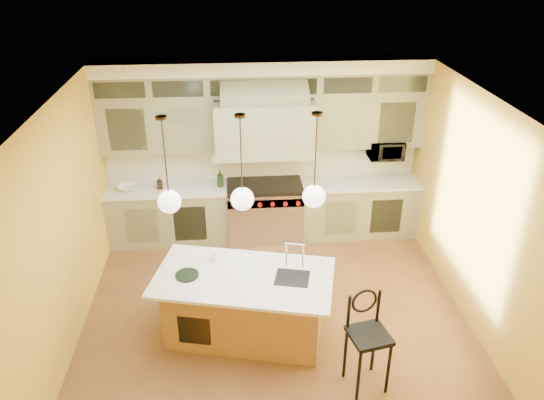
{
  "coord_description": "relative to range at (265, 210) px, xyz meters",
  "views": [
    {
      "loc": [
        -0.48,
        -5.48,
        4.57
      ],
      "look_at": [
        0.0,
        0.7,
        1.41
      ],
      "focal_mm": 35.0,
      "sensor_mm": 36.0,
      "label": 1
    }
  ],
  "objects": [
    {
      "name": "wall_left",
      "position": [
        -2.5,
        -2.14,
        0.96
      ],
      "size": [
        0.0,
        5.0,
        5.0
      ],
      "primitive_type": "plane",
      "rotation": [
        1.57,
        0.0,
        1.57
      ],
      "color": "gold",
      "rests_on": "ground"
    },
    {
      "name": "counter_stool",
      "position": [
        0.89,
        -3.3,
        0.19
      ],
      "size": [
        0.49,
        0.49,
        1.18
      ],
      "rotation": [
        0.0,
        0.0,
        0.22
      ],
      "color": "black",
      "rests_on": "floor"
    },
    {
      "name": "wall_right",
      "position": [
        2.5,
        -2.14,
        0.96
      ],
      "size": [
        0.0,
        5.0,
        5.0
      ],
      "primitive_type": "plane",
      "rotation": [
        1.57,
        0.0,
        -1.57
      ],
      "color": "gold",
      "rests_on": "ground"
    },
    {
      "name": "pendant_center",
      "position": [
        -0.4,
        -2.39,
        1.46
      ],
      "size": [
        0.26,
        0.26,
        1.11
      ],
      "color": "#2D2319",
      "rests_on": "ceiling"
    },
    {
      "name": "back_cabinetry",
      "position": [
        0.0,
        0.09,
        0.94
      ],
      "size": [
        5.0,
        0.77,
        2.9
      ],
      "color": "gray",
      "rests_on": "floor"
    },
    {
      "name": "kitchen_island",
      "position": [
        -0.4,
        -2.4,
        -0.01
      ],
      "size": [
        2.31,
        1.59,
        1.35
      ],
      "rotation": [
        0.0,
        0.0,
        -0.23
      ],
      "color": "olive",
      "rests_on": "floor"
    },
    {
      "name": "microwave",
      "position": [
        1.95,
        0.11,
        0.96
      ],
      "size": [
        0.54,
        0.37,
        0.3
      ],
      "primitive_type": "imported",
      "color": "black",
      "rests_on": "back_cabinetry"
    },
    {
      "name": "range",
      "position": [
        0.0,
        0.0,
        0.0
      ],
      "size": [
        1.2,
        0.74,
        0.96
      ],
      "color": "silver",
      "rests_on": "floor"
    },
    {
      "name": "wall_front",
      "position": [
        0.0,
        -4.64,
        0.96
      ],
      "size": [
        5.0,
        0.0,
        5.0
      ],
      "primitive_type": "plane",
      "rotation": [
        -1.57,
        0.0,
        0.0
      ],
      "color": "gold",
      "rests_on": "ground"
    },
    {
      "name": "floor",
      "position": [
        0.0,
        -2.14,
        -0.49
      ],
      "size": [
        5.0,
        5.0,
        0.0
      ],
      "primitive_type": "plane",
      "color": "brown",
      "rests_on": "ground"
    },
    {
      "name": "pendant_right",
      "position": [
        0.4,
        -2.39,
        1.46
      ],
      "size": [
        0.26,
        0.26,
        1.11
      ],
      "color": "#2D2319",
      "rests_on": "ceiling"
    },
    {
      "name": "oil_bottle_a",
      "position": [
        -0.7,
        0.01,
        0.6
      ],
      "size": [
        0.11,
        0.11,
        0.28
      ],
      "primitive_type": "imported",
      "rotation": [
        0.0,
        0.0,
        -0.02
      ],
      "color": "#173414",
      "rests_on": "back_cabinetry"
    },
    {
      "name": "wall_back",
      "position": [
        0.0,
        0.36,
        0.96
      ],
      "size": [
        5.0,
        0.0,
        5.0
      ],
      "primitive_type": "plane",
      "rotation": [
        1.57,
        0.0,
        0.0
      ],
      "color": "gold",
      "rests_on": "ground"
    },
    {
      "name": "oil_bottle_b",
      "position": [
        -1.65,
        0.01,
        0.55
      ],
      "size": [
        0.1,
        0.1,
        0.2
      ],
      "primitive_type": "imported",
      "rotation": [
        0.0,
        0.0,
        0.12
      ],
      "color": "black",
      "rests_on": "back_cabinetry"
    },
    {
      "name": "pendant_left",
      "position": [
        -1.2,
        -2.39,
        1.46
      ],
      "size": [
        0.26,
        0.26,
        1.11
      ],
      "color": "#2D2319",
      "rests_on": "ceiling"
    },
    {
      "name": "ceiling",
      "position": [
        0.0,
        -2.14,
        2.41
      ],
      "size": [
        5.0,
        5.0,
        0.0
      ],
      "primitive_type": "plane",
      "rotation": [
        3.14,
        0.0,
        0.0
      ],
      "color": "white",
      "rests_on": "wall_back"
    },
    {
      "name": "cup",
      "position": [
        -0.77,
        -2.1,
        0.48
      ],
      "size": [
        0.11,
        0.11,
        0.09
      ],
      "primitive_type": "imported",
      "rotation": [
        0.0,
        0.0,
        -0.06
      ],
      "color": "white",
      "rests_on": "kitchen_island"
    },
    {
      "name": "fruit_bowl",
      "position": [
        -2.14,
        0.01,
        0.49
      ],
      "size": [
        0.32,
        0.32,
        0.08
      ],
      "primitive_type": "imported",
      "rotation": [
        0.0,
        0.0,
        -0.03
      ],
      "color": "white",
      "rests_on": "back_cabinetry"
    }
  ]
}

